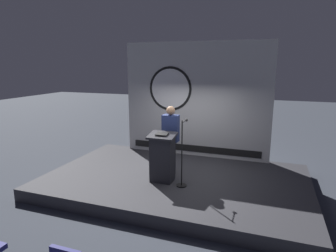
% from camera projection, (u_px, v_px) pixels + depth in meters
% --- Properties ---
extents(ground_plane, '(40.00, 40.00, 0.00)m').
position_uv_depth(ground_plane, '(176.00, 187.00, 7.40)').
color(ground_plane, '#383D47').
extents(stage_platform, '(6.40, 4.00, 0.30)m').
position_uv_depth(stage_platform, '(176.00, 181.00, 7.37)').
color(stage_platform, '#333338').
rests_on(stage_platform, ground).
extents(banner_display, '(4.42, 0.12, 3.41)m').
position_uv_depth(banner_display, '(195.00, 100.00, 8.69)').
color(banner_display, silver).
rests_on(banner_display, stage_platform).
extents(podium, '(0.64, 0.50, 1.20)m').
position_uv_depth(podium, '(162.00, 157.00, 6.93)').
color(podium, '#26262B').
rests_on(podium, stage_platform).
extents(speaker_person, '(0.40, 0.26, 1.76)m').
position_uv_depth(speaker_person, '(171.00, 140.00, 7.29)').
color(speaker_person, black).
rests_on(speaker_person, stage_platform).
extents(microphone_stand, '(0.24, 0.49, 1.54)m').
position_uv_depth(microphone_stand, '(182.00, 163.00, 6.66)').
color(microphone_stand, black).
rests_on(microphone_stand, stage_platform).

